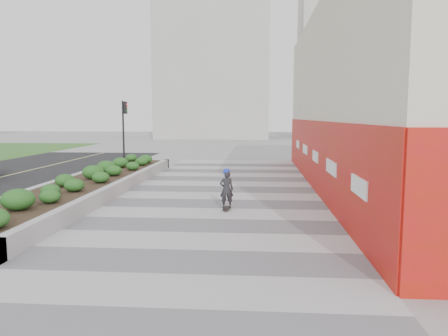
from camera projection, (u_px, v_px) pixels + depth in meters
The scene contains 9 objects.
ground at pixel (198, 243), 11.01m from camera, with size 160.00×160.00×0.00m, color gray.
walkway at pixel (210, 216), 13.98m from camera, with size 8.00×36.00×0.01m, color #A8A8AD.
building at pixel (385, 98), 18.91m from camera, with size 6.04×24.08×8.00m.
planter at pixel (90, 183), 18.31m from camera, with size 3.00×18.00×0.90m.
traffic_signal_near at pixel (124, 123), 28.56m from camera, with size 0.33×0.28×4.20m.
distant_bldg_north_l at pixel (214, 70), 64.67m from camera, with size 16.00×12.00×20.00m, color #ADAAA3.
distant_bldg_north_r at pixel (345, 59), 67.88m from camera, with size 14.00×10.00×24.00m, color #ADAAA3.
manhole_cover at pixel (226, 216), 13.94m from camera, with size 0.44×0.44×0.01m, color #595654.
skateboarder at pixel (227, 189), 14.81m from camera, with size 0.52×0.73×1.44m.
Camera 1 is at (1.48, -10.63, 3.18)m, focal length 35.00 mm.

